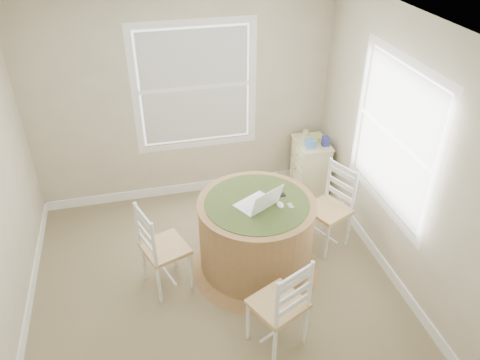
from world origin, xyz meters
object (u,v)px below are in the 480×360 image
object	(u,v)px
chair_left	(165,247)
laptop	(258,203)
chair_near	(278,303)
corner_chest	(310,166)
round_table	(256,233)
chair_right	(328,209)

from	to	relation	value
chair_left	laptop	distance (m)	1.01
chair_left	laptop	size ratio (longest dim) A/B	1.99
chair_near	laptop	size ratio (longest dim) A/B	1.99
laptop	corner_chest	world-z (taller)	laptop
round_table	chair_right	bearing A→B (deg)	8.54
laptop	round_table	bearing A→B (deg)	-119.97
laptop	chair_right	bearing A→B (deg)	166.98
laptop	corner_chest	size ratio (longest dim) A/B	0.67
chair_right	corner_chest	xyz separation A→B (m)	(0.21, 1.07, -0.12)
corner_chest	round_table	bearing A→B (deg)	-128.36
corner_chest	chair_left	bearing A→B (deg)	-145.44
corner_chest	laptop	bearing A→B (deg)	-127.18
round_table	chair_near	size ratio (longest dim) A/B	1.43
corner_chest	chair_right	bearing A→B (deg)	-99.15
round_table	chair_left	world-z (taller)	chair_left
laptop	chair_left	bearing A→B (deg)	-31.25
round_table	chair_left	size ratio (longest dim) A/B	1.43
chair_right	chair_left	bearing A→B (deg)	-107.46
chair_near	corner_chest	bearing A→B (deg)	-142.38
chair_right	chair_near	bearing A→B (deg)	-63.08
chair_near	corner_chest	distance (m)	2.49
chair_left	chair_right	xyz separation A→B (m)	(1.78, 0.20, 0.00)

